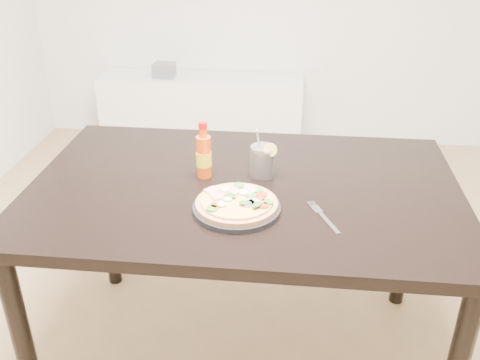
# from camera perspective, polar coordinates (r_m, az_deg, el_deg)

# --- Properties ---
(dining_table) EXTENTS (1.40, 0.90, 0.75)m
(dining_table) POSITION_cam_1_polar(r_m,az_deg,el_deg) (1.78, 0.42, -2.87)
(dining_table) COLOR black
(dining_table) RESTS_ON ground
(plate) EXTENTS (0.26, 0.26, 0.02)m
(plate) POSITION_cam_1_polar(r_m,az_deg,el_deg) (1.60, -0.36, -3.03)
(plate) COLOR black
(plate) RESTS_ON dining_table
(pizza) EXTENTS (0.25, 0.25, 0.03)m
(pizza) POSITION_cam_1_polar(r_m,az_deg,el_deg) (1.59, -0.34, -2.38)
(pizza) COLOR tan
(pizza) RESTS_ON plate
(hot_sauce_bottle) EXTENTS (0.06, 0.06, 0.19)m
(hot_sauce_bottle) POSITION_cam_1_polar(r_m,az_deg,el_deg) (1.77, -3.88, 2.64)
(hot_sauce_bottle) COLOR #E4490D
(hot_sauce_bottle) RESTS_ON dining_table
(cola_cup) EXTENTS (0.09, 0.08, 0.17)m
(cola_cup) POSITION_cam_1_polar(r_m,az_deg,el_deg) (1.78, 2.42, 1.97)
(cola_cup) COLOR black
(cola_cup) RESTS_ON dining_table
(fork) EXTENTS (0.09, 0.18, 0.00)m
(fork) POSITION_cam_1_polar(r_m,az_deg,el_deg) (1.59, 8.80, -3.82)
(fork) COLOR silver
(fork) RESTS_ON dining_table
(media_console) EXTENTS (1.40, 0.34, 0.50)m
(media_console) POSITION_cam_1_polar(r_m,az_deg,el_deg) (3.82, -4.06, 7.29)
(media_console) COLOR white
(media_console) RESTS_ON ground
(cd_stack) EXTENTS (0.14, 0.12, 0.09)m
(cd_stack) POSITION_cam_1_polar(r_m,az_deg,el_deg) (3.76, -8.09, 11.52)
(cd_stack) COLOR slate
(cd_stack) RESTS_ON media_console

